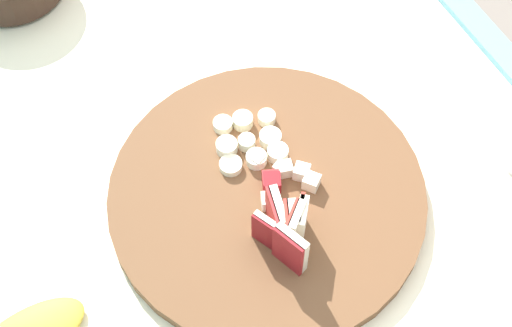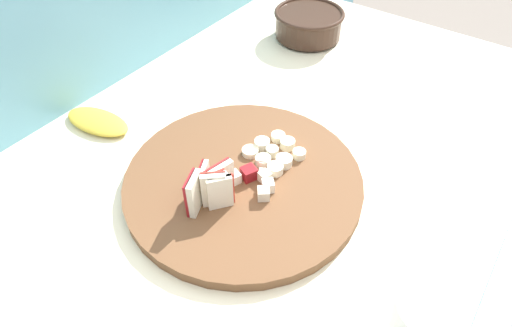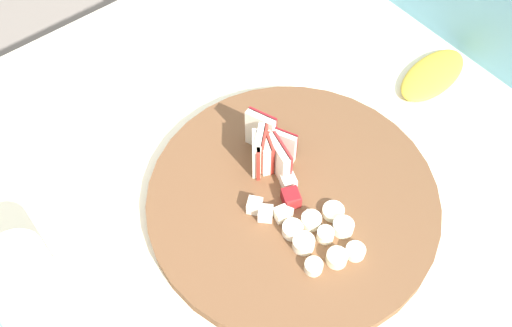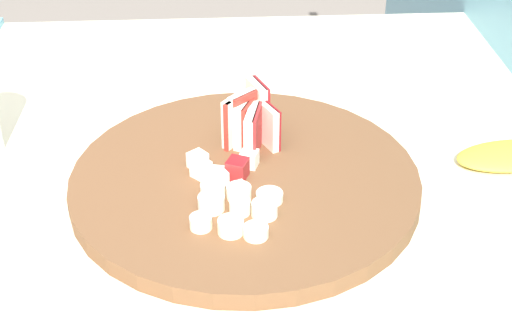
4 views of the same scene
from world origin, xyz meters
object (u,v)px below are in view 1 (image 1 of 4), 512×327
(apple_dice_pile, at_px, (281,179))
(banana_slice_rows, at_px, (250,141))
(cutting_board, at_px, (267,196))
(apple_wedge_fan, at_px, (287,228))

(apple_dice_pile, bearing_deg, banana_slice_rows, 6.44)
(cutting_board, xyz_separation_m, apple_wedge_fan, (-0.07, 0.01, 0.04))
(apple_wedge_fan, height_order, banana_slice_rows, apple_wedge_fan)
(apple_wedge_fan, bearing_deg, cutting_board, -7.79)
(cutting_board, height_order, banana_slice_rows, banana_slice_rows)
(apple_dice_pile, xyz_separation_m, banana_slice_rows, (0.07, 0.01, -0.00))
(apple_wedge_fan, bearing_deg, apple_dice_pile, -22.84)
(apple_dice_pile, relative_size, banana_slice_rows, 0.85)
(cutting_board, xyz_separation_m, apple_dice_pile, (0.00, -0.02, 0.02))
(cutting_board, relative_size, apple_dice_pile, 4.70)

